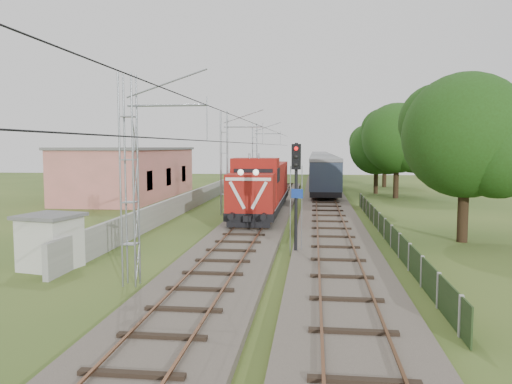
# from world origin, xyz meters

# --- Properties ---
(ground) EXTENTS (140.00, 140.00, 0.00)m
(ground) POSITION_xyz_m (0.00, 0.00, 0.00)
(ground) COLOR #334E1D
(ground) RESTS_ON ground
(track_main) EXTENTS (4.20, 70.00, 0.45)m
(track_main) POSITION_xyz_m (0.00, 7.00, 0.18)
(track_main) COLOR #6B6054
(track_main) RESTS_ON ground
(track_side) EXTENTS (4.20, 80.00, 0.45)m
(track_side) POSITION_xyz_m (5.00, 20.00, 0.18)
(track_side) COLOR #6B6054
(track_side) RESTS_ON ground
(catenary) EXTENTS (3.31, 70.00, 8.00)m
(catenary) POSITION_xyz_m (-2.95, 12.00, 4.05)
(catenary) COLOR gray
(catenary) RESTS_ON ground
(boundary_wall) EXTENTS (0.25, 40.00, 1.50)m
(boundary_wall) POSITION_xyz_m (-6.50, 12.00, 0.75)
(boundary_wall) COLOR #9E9E99
(boundary_wall) RESTS_ON ground
(station_building) EXTENTS (8.40, 20.40, 5.22)m
(station_building) POSITION_xyz_m (-15.00, 24.00, 2.63)
(station_building) COLOR #D67973
(station_building) RESTS_ON ground
(fence) EXTENTS (0.12, 32.00, 1.20)m
(fence) POSITION_xyz_m (8.00, 3.00, 0.60)
(fence) COLOR black
(fence) RESTS_ON ground
(locomotive) EXTENTS (3.06, 17.46, 4.43)m
(locomotive) POSITION_xyz_m (0.00, 11.99, 2.28)
(locomotive) COLOR black
(locomotive) RESTS_ON ground
(coach_rake) EXTENTS (3.08, 68.66, 3.56)m
(coach_rake) POSITION_xyz_m (5.00, 53.88, 2.55)
(coach_rake) COLOR black
(coach_rake) RESTS_ON ground
(signal_post) EXTENTS (0.57, 0.47, 5.48)m
(signal_post) POSITION_xyz_m (3.07, -2.32, 3.76)
(signal_post) COLOR black
(signal_post) RESTS_ON ground
(relay_hut) EXTENTS (2.74, 2.74, 2.39)m
(relay_hut) POSITION_xyz_m (-7.40, -5.93, 1.21)
(relay_hut) COLOR beige
(relay_hut) RESTS_ON ground
(tree_a) EXTENTS (7.21, 6.87, 9.34)m
(tree_a) POSITION_xyz_m (12.23, 2.52, 5.83)
(tree_a) COLOR #342315
(tree_a) RESTS_ON ground
(tree_b) EXTENTS (7.53, 7.17, 9.76)m
(tree_b) POSITION_xyz_m (12.41, 26.45, 6.09)
(tree_b) COLOR #342315
(tree_b) RESTS_ON ground
(tree_c) EXTENTS (6.30, 6.00, 8.17)m
(tree_c) POSITION_xyz_m (10.95, 31.30, 5.09)
(tree_c) COLOR #342315
(tree_c) RESTS_ON ground
(tree_d) EXTENTS (6.25, 5.95, 8.10)m
(tree_d) POSITION_xyz_m (13.22, 41.00, 5.05)
(tree_d) COLOR #342315
(tree_d) RESTS_ON ground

